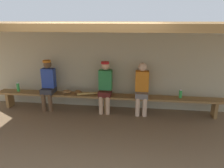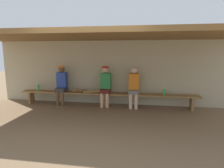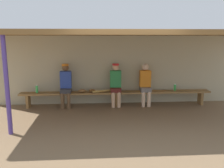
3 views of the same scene
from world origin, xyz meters
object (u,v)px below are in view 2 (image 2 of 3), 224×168
(player_shirtless_tan, at_px, (105,84))
(player_leftmost, at_px, (62,83))
(bench, at_px, (106,95))
(baseball_bat, at_px, (95,92))
(baseball_glove_tan, at_px, (75,90))
(water_bottle_blue, at_px, (38,87))
(player_middle, at_px, (134,86))
(baseball_glove_dark_brown, at_px, (85,91))
(water_bottle_green, at_px, (164,91))

(player_shirtless_tan, relative_size, player_leftmost, 1.00)
(bench, distance_m, baseball_bat, 0.39)
(baseball_bat, bearing_deg, player_leftmost, 160.49)
(baseball_glove_tan, distance_m, baseball_bat, 0.70)
(player_leftmost, bearing_deg, bench, -0.13)
(player_shirtless_tan, xyz_separation_m, water_bottle_blue, (-2.44, 0.02, -0.17))
(player_middle, xyz_separation_m, baseball_bat, (-1.30, -0.00, -0.24))
(player_shirtless_tan, distance_m, baseball_glove_tan, 1.08)
(baseball_glove_tan, bearing_deg, player_middle, -8.17)
(baseball_glove_dark_brown, relative_size, baseball_bat, 0.30)
(baseball_glove_dark_brown, bearing_deg, bench, 43.49)
(player_middle, bearing_deg, water_bottle_green, 2.37)
(player_middle, xyz_separation_m, water_bottle_green, (0.98, 0.04, -0.17))
(baseball_bat, bearing_deg, water_bottle_green, -18.24)
(bench, height_order, baseball_glove_tan, baseball_glove_tan)
(water_bottle_blue, height_order, baseball_bat, water_bottle_blue)
(player_shirtless_tan, bearing_deg, water_bottle_green, 1.19)
(player_leftmost, relative_size, baseball_glove_dark_brown, 5.60)
(player_shirtless_tan, distance_m, player_leftmost, 1.55)
(water_bottle_green, height_order, water_bottle_blue, water_bottle_blue)
(bench, relative_size, player_shirtless_tan, 4.46)
(water_bottle_green, bearing_deg, player_shirtless_tan, -178.81)
(baseball_glove_tan, bearing_deg, baseball_bat, -8.63)
(bench, relative_size, water_bottle_blue, 24.26)
(player_shirtless_tan, relative_size, water_bottle_blue, 5.44)
(player_leftmost, xyz_separation_m, water_bottle_green, (3.48, 0.04, -0.18))
(player_middle, relative_size, water_bottle_green, 6.14)
(player_shirtless_tan, bearing_deg, player_leftmost, 180.00)
(player_leftmost, distance_m, baseball_glove_dark_brown, 0.85)
(water_bottle_green, xyz_separation_m, baseball_glove_tan, (-2.98, -0.04, -0.06))
(player_middle, bearing_deg, baseball_bat, -179.86)
(player_middle, height_order, player_shirtless_tan, player_shirtless_tan)
(baseball_glove_tan, bearing_deg, player_leftmost, 172.34)
(baseball_glove_tan, xyz_separation_m, baseball_bat, (0.70, -0.01, -0.01))
(player_middle, distance_m, water_bottle_green, 0.99)
(bench, relative_size, baseball_bat, 7.62)
(player_middle, bearing_deg, baseball_glove_tan, 179.89)
(bench, height_order, player_leftmost, player_leftmost)
(water_bottle_green, xyz_separation_m, baseball_bat, (-2.28, -0.04, -0.07))
(player_middle, relative_size, player_shirtless_tan, 0.99)
(bench, xyz_separation_m, baseball_glove_dark_brown, (-0.76, 0.02, 0.12))
(bench, distance_m, water_bottle_green, 1.91)
(player_middle, bearing_deg, water_bottle_blue, 179.72)
(baseball_glove_tan, distance_m, baseball_glove_dark_brown, 0.32)
(player_shirtless_tan, height_order, water_bottle_blue, player_shirtless_tan)
(water_bottle_green, bearing_deg, bench, -178.69)
(bench, bearing_deg, water_bottle_blue, 179.54)
(player_shirtless_tan, bearing_deg, water_bottle_blue, 179.62)
(baseball_glove_dark_brown, bearing_deg, player_leftmost, -134.05)
(water_bottle_green, height_order, baseball_bat, water_bottle_green)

